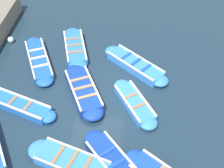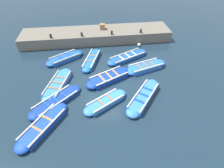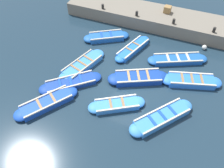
{
  "view_description": "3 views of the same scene",
  "coord_description": "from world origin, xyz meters",
  "px_view_note": "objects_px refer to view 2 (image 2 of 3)",
  "views": [
    {
      "loc": [
        1.74,
        -9.1,
        10.25
      ],
      "look_at": [
        0.66,
        0.99,
        0.27
      ],
      "focal_mm": 50.0,
      "sensor_mm": 36.0,
      "label": 1
    },
    {
      "loc": [
        9.25,
        -0.53,
        8.29
      ],
      "look_at": [
        0.2,
        0.63,
        0.25
      ],
      "focal_mm": 28.0,
      "sensor_mm": 36.0,
      "label": 2
    },
    {
      "loc": [
        8.39,
        2.44,
        9.84
      ],
      "look_at": [
        0.75,
        -0.66,
        0.54
      ],
      "focal_mm": 35.0,
      "sensor_mm": 36.0,
      "label": 3
    }
  ],
  "objects_px": {
    "boat_drifting": "(109,78)",
    "bollard_south": "(141,31)",
    "boat_end_of_row": "(58,84)",
    "boat_alongside": "(43,126)",
    "bollard_mid_north": "(82,34)",
    "wooden_crate": "(102,26)",
    "boat_mid_row": "(143,97)",
    "boat_tucked": "(146,67)",
    "boat_outer_left": "(92,60)",
    "bollard_mid_south": "(112,33)",
    "boat_outer_right": "(65,58)",
    "boat_stern_in": "(56,101)",
    "boat_far_corner": "(128,57)",
    "buoy_orange_near": "(139,45)",
    "boat_bow_out": "(106,102)",
    "bollard_north": "(51,36)"
  },
  "relations": [
    {
      "from": "boat_outer_left",
      "to": "bollard_mid_south",
      "type": "distance_m",
      "value": 3.63
    },
    {
      "from": "boat_outer_left",
      "to": "wooden_crate",
      "type": "bearing_deg",
      "value": 162.61
    },
    {
      "from": "boat_end_of_row",
      "to": "wooden_crate",
      "type": "relative_size",
      "value": 7.81
    },
    {
      "from": "wooden_crate",
      "to": "boat_mid_row",
      "type": "bearing_deg",
      "value": 11.86
    },
    {
      "from": "bollard_mid_south",
      "to": "buoy_orange_near",
      "type": "bearing_deg",
      "value": 72.59
    },
    {
      "from": "boat_mid_row",
      "to": "boat_alongside",
      "type": "bearing_deg",
      "value": -76.68
    },
    {
      "from": "boat_outer_right",
      "to": "boat_tucked",
      "type": "bearing_deg",
      "value": 71.73
    },
    {
      "from": "boat_outer_left",
      "to": "bollard_north",
      "type": "bearing_deg",
      "value": -129.01
    },
    {
      "from": "boat_outer_left",
      "to": "boat_outer_right",
      "type": "bearing_deg",
      "value": -103.91
    },
    {
      "from": "boat_stern_in",
      "to": "boat_end_of_row",
      "type": "relative_size",
      "value": 0.89
    },
    {
      "from": "bollard_mid_north",
      "to": "wooden_crate",
      "type": "distance_m",
      "value": 2.41
    },
    {
      "from": "boat_drifting",
      "to": "bollard_north",
      "type": "height_order",
      "value": "bollard_north"
    },
    {
      "from": "boat_mid_row",
      "to": "bollard_mid_south",
      "type": "xyz_separation_m",
      "value": [
        -7.58,
        -1.11,
        0.97
      ]
    },
    {
      "from": "boat_end_of_row",
      "to": "boat_drifting",
      "type": "bearing_deg",
      "value": 93.57
    },
    {
      "from": "boat_outer_right",
      "to": "bollard_north",
      "type": "relative_size",
      "value": 9.46
    },
    {
      "from": "boat_drifting",
      "to": "bollard_south",
      "type": "bearing_deg",
      "value": 145.72
    },
    {
      "from": "boat_outer_right",
      "to": "boat_end_of_row",
      "type": "bearing_deg",
      "value": -4.48
    },
    {
      "from": "boat_drifting",
      "to": "bollard_mid_south",
      "type": "height_order",
      "value": "bollard_mid_south"
    },
    {
      "from": "boat_drifting",
      "to": "boat_bow_out",
      "type": "relative_size",
      "value": 1.21
    },
    {
      "from": "boat_alongside",
      "to": "boat_outer_right",
      "type": "relative_size",
      "value": 1.06
    },
    {
      "from": "boat_stern_in",
      "to": "bollard_mid_north",
      "type": "height_order",
      "value": "bollard_mid_north"
    },
    {
      "from": "boat_drifting",
      "to": "bollard_north",
      "type": "bearing_deg",
      "value": -139.01
    },
    {
      "from": "boat_mid_row",
      "to": "boat_alongside",
      "type": "relative_size",
      "value": 1.02
    },
    {
      "from": "buoy_orange_near",
      "to": "bollard_mid_north",
      "type": "bearing_deg",
      "value": -98.48
    },
    {
      "from": "boat_mid_row",
      "to": "boat_drifting",
      "type": "bearing_deg",
      "value": -138.15
    },
    {
      "from": "boat_outer_left",
      "to": "boat_end_of_row",
      "type": "height_order",
      "value": "boat_outer_left"
    },
    {
      "from": "boat_mid_row",
      "to": "bollard_mid_north",
      "type": "bearing_deg",
      "value": -152.89
    },
    {
      "from": "boat_mid_row",
      "to": "boat_tucked",
      "type": "distance_m",
      "value": 3.36
    },
    {
      "from": "boat_far_corner",
      "to": "buoy_orange_near",
      "type": "xyz_separation_m",
      "value": [
        -1.97,
        1.5,
        0.0
      ]
    },
    {
      "from": "boat_far_corner",
      "to": "boat_tucked",
      "type": "relative_size",
      "value": 1.06
    },
    {
      "from": "boat_outer_left",
      "to": "boat_alongside",
      "type": "bearing_deg",
      "value": -25.14
    },
    {
      "from": "boat_alongside",
      "to": "boat_tucked",
      "type": "distance_m",
      "value": 8.5
    },
    {
      "from": "boat_alongside",
      "to": "bollard_mid_north",
      "type": "bearing_deg",
      "value": 166.25
    },
    {
      "from": "boat_stern_in",
      "to": "bollard_south",
      "type": "relative_size",
      "value": 9.73
    },
    {
      "from": "bollard_south",
      "to": "boat_far_corner",
      "type": "bearing_deg",
      "value": -32.48
    },
    {
      "from": "boat_far_corner",
      "to": "boat_end_of_row",
      "type": "height_order",
      "value": "boat_far_corner"
    },
    {
      "from": "boat_outer_right",
      "to": "boat_bow_out",
      "type": "xyz_separation_m",
      "value": [
        5.43,
        2.92,
        -0.02
      ]
    },
    {
      "from": "boat_tucked",
      "to": "bollard_mid_south",
      "type": "distance_m",
      "value": 4.98
    },
    {
      "from": "boat_end_of_row",
      "to": "boat_bow_out",
      "type": "distance_m",
      "value": 3.82
    },
    {
      "from": "boat_outer_right",
      "to": "bollard_north",
      "type": "bearing_deg",
      "value": -151.1
    },
    {
      "from": "boat_tucked",
      "to": "wooden_crate",
      "type": "height_order",
      "value": "wooden_crate"
    },
    {
      "from": "boat_end_of_row",
      "to": "bollard_south",
      "type": "relative_size",
      "value": 10.94
    },
    {
      "from": "bollard_mid_south",
      "to": "boat_tucked",
      "type": "bearing_deg",
      "value": 26.03
    },
    {
      "from": "boat_stern_in",
      "to": "boat_end_of_row",
      "type": "distance_m",
      "value": 1.63
    },
    {
      "from": "boat_drifting",
      "to": "bollard_mid_south",
      "type": "bearing_deg",
      "value": 170.65
    },
    {
      "from": "boat_far_corner",
      "to": "bollard_mid_north",
      "type": "relative_size",
      "value": 11.23
    },
    {
      "from": "boat_stern_in",
      "to": "bollard_north",
      "type": "distance_m",
      "value": 7.36
    },
    {
      "from": "boat_tucked",
      "to": "bollard_south",
      "type": "bearing_deg",
      "value": 171.88
    },
    {
      "from": "boat_drifting",
      "to": "boat_bow_out",
      "type": "bearing_deg",
      "value": -11.65
    },
    {
      "from": "boat_mid_row",
      "to": "bollard_south",
      "type": "relative_size",
      "value": 10.16
    }
  ]
}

